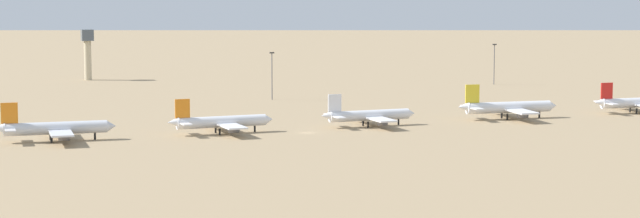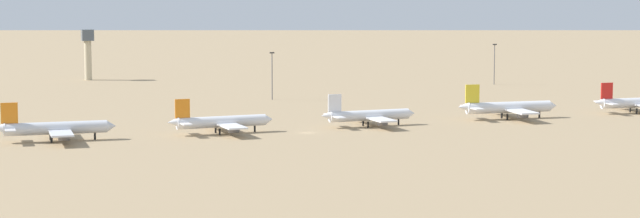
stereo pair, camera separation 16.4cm
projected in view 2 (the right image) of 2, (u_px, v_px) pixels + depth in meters
The scene contains 9 objects.
ground at pixel (307, 133), 343.74m from camera, with size 4000.00×4000.00×0.00m, color #9E8460.
parked_jet_orange_2 at pixel (54, 128), 325.61m from camera, with size 34.12×28.64×11.28m.
parked_jet_orange_3 at pixel (221, 122), 341.37m from camera, with size 32.41×27.25×10.71m.
parked_jet_white_4 at pixel (368, 115), 357.99m from camera, with size 31.41×26.36×10.39m.
parked_jet_yellow_5 at pixel (508, 107), 376.88m from camera, with size 34.86×29.34×11.52m.
parked_jet_red_6 at pixel (636, 103), 393.50m from camera, with size 31.99×26.83×10.58m.
control_tower at pixel (88, 50), 517.68m from camera, with size 5.20×5.20×22.52m.
light_pole_west at pixel (272, 73), 435.19m from camera, with size 1.80×0.50×17.86m.
light_pole_mid at pixel (494, 61), 496.68m from camera, with size 1.80×0.50×17.39m.
Camera 2 is at (-107.97, -323.19, 45.93)m, focal length 65.40 mm.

